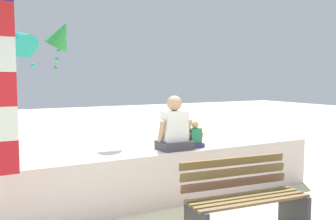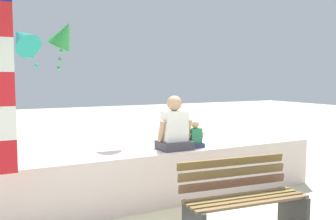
{
  "view_description": "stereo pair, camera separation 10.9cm",
  "coord_description": "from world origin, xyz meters",
  "px_view_note": "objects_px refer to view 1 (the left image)",
  "views": [
    {
      "loc": [
        -2.37,
        -3.68,
        1.86
      ],
      "look_at": [
        0.27,
        1.14,
        1.39
      ],
      "focal_mm": 39.49,
      "sensor_mm": 36.0,
      "label": 1
    },
    {
      "loc": [
        -2.28,
        -3.73,
        1.86
      ],
      "look_at": [
        0.27,
        1.14,
        1.39
      ],
      "focal_mm": 39.49,
      "sensor_mm": 36.0,
      "label": 2
    }
  ],
  "objects_px": {
    "kite_green": "(61,35)",
    "kite_teal": "(19,39)",
    "person_adult": "(174,129)",
    "park_bench": "(244,200)",
    "person_child": "(195,137)"
  },
  "relations": [
    {
      "from": "kite_green",
      "to": "kite_teal",
      "type": "relative_size",
      "value": 1.16
    },
    {
      "from": "kite_teal",
      "to": "person_adult",
      "type": "bearing_deg",
      "value": -62.56
    },
    {
      "from": "person_adult",
      "to": "kite_teal",
      "type": "height_order",
      "value": "kite_teal"
    },
    {
      "from": "park_bench",
      "to": "person_child",
      "type": "relative_size",
      "value": 3.72
    },
    {
      "from": "park_bench",
      "to": "person_adult",
      "type": "height_order",
      "value": "person_adult"
    },
    {
      "from": "person_child",
      "to": "park_bench",
      "type": "bearing_deg",
      "value": -98.77
    },
    {
      "from": "person_child",
      "to": "kite_green",
      "type": "bearing_deg",
      "value": 111.55
    },
    {
      "from": "kite_teal",
      "to": "person_child",
      "type": "bearing_deg",
      "value": -57.8
    },
    {
      "from": "park_bench",
      "to": "kite_green",
      "type": "relative_size",
      "value": 1.38
    },
    {
      "from": "person_adult",
      "to": "person_child",
      "type": "bearing_deg",
      "value": 0.08
    },
    {
      "from": "person_child",
      "to": "person_adult",
      "type": "bearing_deg",
      "value": -179.92
    },
    {
      "from": "person_adult",
      "to": "kite_teal",
      "type": "bearing_deg",
      "value": 117.44
    },
    {
      "from": "person_child",
      "to": "kite_teal",
      "type": "relative_size",
      "value": 0.43
    },
    {
      "from": "park_bench",
      "to": "person_child",
      "type": "xyz_separation_m",
      "value": [
        0.22,
        1.44,
        0.54
      ]
    },
    {
      "from": "park_bench",
      "to": "person_adult",
      "type": "xyz_separation_m",
      "value": [
        -0.15,
        1.44,
        0.7
      ]
    }
  ]
}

